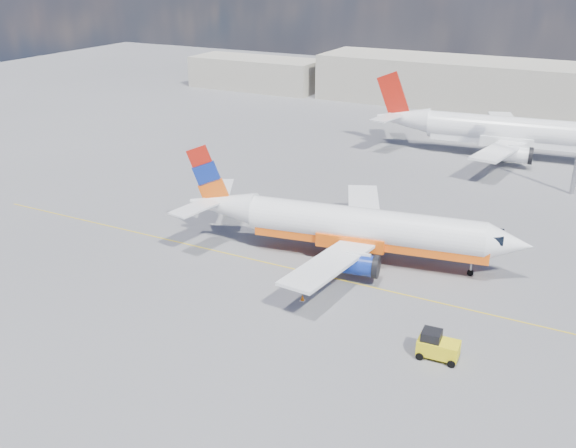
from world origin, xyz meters
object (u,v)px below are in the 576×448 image
at_px(main_jet, 353,227).
at_px(gse_tug, 437,346).
at_px(second_jet, 507,132).
at_px(traffic_cone, 302,298).

bearing_deg(main_jet, gse_tug, -56.01).
distance_m(second_jet, traffic_cone, 47.32).
relative_size(second_jet, gse_tug, 12.39).
bearing_deg(second_jet, traffic_cone, -104.50).
height_order(second_jet, gse_tug, second_jet).
xyz_separation_m(main_jet, gse_tug, (10.60, -11.34, -2.16)).
bearing_deg(traffic_cone, main_jet, 86.25).
xyz_separation_m(main_jet, traffic_cone, (-0.57, -8.63, -2.81)).
height_order(gse_tug, traffic_cone, gse_tug).
bearing_deg(traffic_cone, second_jet, 81.89).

